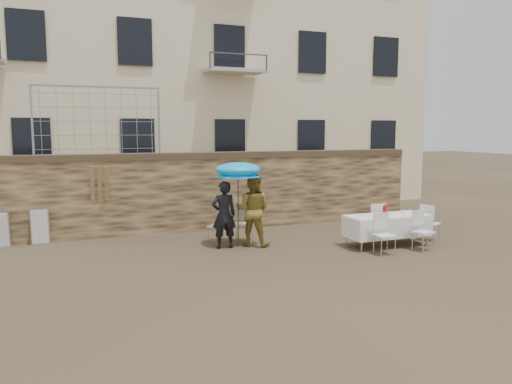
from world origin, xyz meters
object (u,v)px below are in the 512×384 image
object	(u,v)px
woman_dress	(253,210)
couple_chair_right	(244,223)
table_chair_front_right	(423,231)
banquet_table	(387,217)
table_chair_front_left	(385,234)
chair_stack_right	(40,226)
couple_chair_left	(218,225)
table_chair_back	(375,221)
man_suit	(224,215)
umbrella	(238,172)
soda_bottle	(384,211)
table_chair_side	(430,222)
chair_stack_left	(1,228)

from	to	relation	value
woman_dress	couple_chair_right	size ratio (longest dim) A/B	1.88
table_chair_front_right	banquet_table	bearing A→B (deg)	113.21
table_chair_front_left	chair_stack_right	bearing A→B (deg)	155.25
couple_chair_left	table_chair_back	size ratio (longest dim) A/B	1.00
man_suit	table_chair_back	distance (m)	4.12
man_suit	table_chair_front_left	xyz separation A→B (m)	(3.29, -1.94, -0.35)
man_suit	table_chair_back	xyz separation A→B (m)	(4.09, -0.39, -0.35)
umbrella	soda_bottle	world-z (taller)	umbrella
table_chair_front_right	chair_stack_right	world-z (taller)	table_chair_front_right
banquet_table	table_chair_front_left	size ratio (longest dim) A/B	2.19
table_chair_front_right	table_chair_side	bearing A→B (deg)	32.89
banquet_table	table_chair_front_right	world-z (taller)	table_chair_front_right
man_suit	table_chair_front_right	xyz separation A→B (m)	(4.39, -1.94, -0.35)
woman_dress	table_chair_back	world-z (taller)	woman_dress
banquet_table	table_chair_back	distance (m)	0.86
table_chair_back	chair_stack_left	distance (m)	9.56
table_chair_side	chair_stack_left	size ratio (longest dim) A/B	1.04
soda_bottle	table_chair_front_left	size ratio (longest dim) A/B	0.27
couple_chair_right	table_chair_back	size ratio (longest dim) A/B	1.00
man_suit	chair_stack_left	distance (m)	5.57
couple_chair_left	chair_stack_left	distance (m)	5.37
table_chair_front_right	table_chair_back	size ratio (longest dim) A/B	1.00
soda_bottle	umbrella	bearing A→B (deg)	156.38
woman_dress	table_chair_back	distance (m)	3.39
table_chair_front_left	woman_dress	bearing A→B (deg)	146.31
table_chair_side	chair_stack_left	bearing A→B (deg)	49.28
man_suit	table_chair_side	xyz separation A→B (m)	(5.29, -1.09, -0.35)
table_chair_front_left	chair_stack_left	xyz separation A→B (m)	(-8.42, 4.07, -0.02)
woman_dress	soda_bottle	bearing A→B (deg)	-169.38
couple_chair_left	chair_stack_left	size ratio (longest dim) A/B	1.04
woman_dress	table_chair_side	bearing A→B (deg)	-158.39
table_chair_front_left	banquet_table	bearing A→B (deg)	55.00
umbrella	table_chair_front_left	bearing A→B (deg)	-35.20
man_suit	banquet_table	world-z (taller)	man_suit
couple_chair_right	chair_stack_left	bearing A→B (deg)	-0.99
couple_chair_right	table_chair_back	world-z (taller)	same
couple_chair_left	couple_chair_right	xyz separation A→B (m)	(0.70, 0.00, 0.00)
chair_stack_right	table_chair_back	bearing A→B (deg)	-16.84
table_chair_front_right	woman_dress	bearing A→B (deg)	141.49
couple_chair_left	banquet_table	world-z (taller)	couple_chair_left
table_chair_side	chair_stack_right	world-z (taller)	table_chair_side
umbrella	soda_bottle	distance (m)	3.71
man_suit	soda_bottle	bearing A→B (deg)	162.04
table_chair_back	table_chair_side	world-z (taller)	same
table_chair_back	table_chair_side	distance (m)	1.39
couple_chair_right	table_chair_front_right	xyz separation A→B (m)	(3.69, -2.49, 0.00)
man_suit	table_chair_side	size ratio (longest dim) A/B	1.72
couple_chair_left	couple_chair_right	distance (m)	0.70
table_chair_front_right	table_chair_back	world-z (taller)	same
table_chair_side	couple_chair_right	bearing A→B (deg)	46.80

